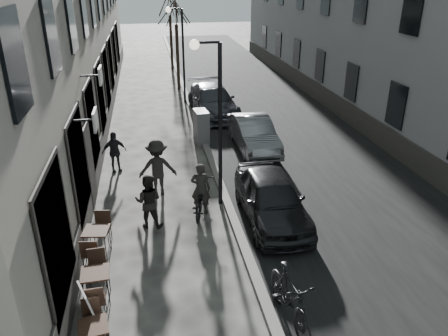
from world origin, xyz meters
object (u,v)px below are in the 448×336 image
object	(u,v)px
tree_far	(169,4)
pedestrian_far	(114,152)
streetlamp_far	(180,45)
pedestrian_near	(148,201)
tree_near	(176,11)
utility_cabinet	(201,127)
car_near	(272,198)
bistro_set_a	(95,336)
moped	(290,298)
car_mid	(253,134)
bicycle	(201,198)
sign_board	(92,312)
pedestrian_mid	(158,168)
streetlamp_near	(214,108)
bistro_set_b	(96,283)
car_far	(213,101)
bistro_set_c	(97,240)

from	to	relation	value
tree_far	pedestrian_far	distance (m)	18.59
streetlamp_far	pedestrian_near	world-z (taller)	streetlamp_far
tree_near	utility_cabinet	bearing A→B (deg)	-88.80
car_near	utility_cabinet	bearing A→B (deg)	100.68
bistro_set_a	moped	bearing A→B (deg)	-7.29
tree_far	car_mid	distance (m)	17.21
bicycle	bistro_set_a	bearing A→B (deg)	77.34
sign_board	car_mid	size ratio (longest dim) A/B	0.27
pedestrian_near	bicycle	bearing A→B (deg)	-148.28
pedestrian_near	pedestrian_mid	size ratio (longest dim) A/B	0.85
streetlamp_near	utility_cabinet	distance (m)	6.01
bistro_set_b	tree_far	bearing A→B (deg)	79.51
bistro_set_a	pedestrian_near	bearing A→B (deg)	66.62
car_far	car_near	bearing A→B (deg)	-92.36
tree_far	car_far	size ratio (longest dim) A/B	1.13
pedestrian_near	moped	world-z (taller)	pedestrian_near
streetlamp_far	sign_board	xyz separation A→B (m)	(-3.29, -16.84, -2.72)
utility_cabinet	bicycle	xyz separation A→B (m)	(-0.78, -5.95, -0.22)
car_near	car_mid	size ratio (longest dim) A/B	1.03
car_mid	bistro_set_a	bearing A→B (deg)	-120.34
pedestrian_mid	moped	xyz separation A→B (m)	(2.45, -6.35, -0.33)
streetlamp_far	bistro_set_c	xyz separation A→B (m)	(-3.41, -14.20, -2.70)
tree_far	car_mid	xyz separation A→B (m)	(2.23, -16.59, -4.00)
utility_cabinet	moped	distance (m)	10.83
tree_far	pedestrian_mid	distance (m)	20.41
car_near	car_far	distance (m)	10.67
streetlamp_near	pedestrian_far	xyz separation A→B (m)	(-3.22, 3.13, -2.40)
streetlamp_far	pedestrian_far	size ratio (longest dim) A/B	3.35
pedestrian_far	car_near	size ratio (longest dim) A/B	0.37
tree_near	utility_cabinet	xyz separation A→B (m)	(0.20, -9.51, -3.95)
bistro_set_b	streetlamp_far	bearing A→B (deg)	75.53
tree_near	car_near	world-z (taller)	tree_near
tree_near	moped	size ratio (longest dim) A/B	2.77
car_mid	car_far	world-z (taller)	car_far
sign_board	pedestrian_near	xyz separation A→B (m)	(1.23, 3.87, 0.37)
streetlamp_far	bistro_set_b	world-z (taller)	streetlamp_far
bistro_set_a	pedestrian_near	distance (m)	4.66
streetlamp_near	bistro_set_b	size ratio (longest dim) A/B	3.37
bistro_set_b	pedestrian_near	xyz separation A→B (m)	(1.22, 2.97, 0.35)
bistro_set_a	bicycle	size ratio (longest dim) A/B	0.73
pedestrian_near	bistro_set_b	bearing A→B (deg)	81.35
car_mid	bistro_set_b	bearing A→B (deg)	-125.07
streetlamp_near	tree_near	world-z (taller)	tree_near
car_mid	car_far	size ratio (longest dim) A/B	0.80
bistro_set_c	car_far	xyz separation A→B (m)	(4.78, 11.64, 0.27)
pedestrian_near	bistro_set_a	bearing A→B (deg)	89.64
streetlamp_near	tree_near	distance (m)	15.08
moped	car_near	bearing A→B (deg)	73.79
streetlamp_far	pedestrian_near	distance (m)	13.34
sign_board	streetlamp_near	bearing A→B (deg)	34.30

